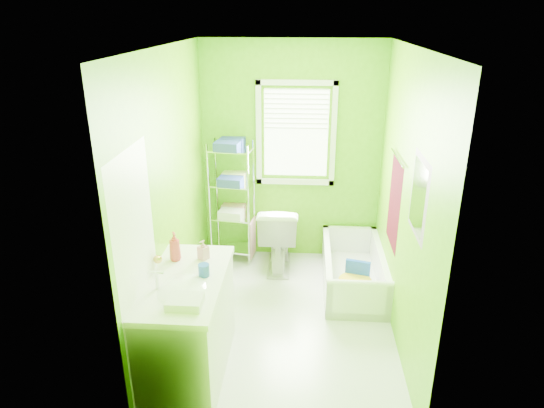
# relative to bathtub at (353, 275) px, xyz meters

# --- Properties ---
(ground) EXTENTS (2.90, 2.90, 0.00)m
(ground) POSITION_rel_bathtub_xyz_m (-0.73, -0.68, -0.14)
(ground) COLOR silver
(ground) RESTS_ON ground
(room_envelope) EXTENTS (2.14, 2.94, 2.62)m
(room_envelope) POSITION_rel_bathtub_xyz_m (-0.73, -0.68, 1.40)
(room_envelope) COLOR #57A507
(room_envelope) RESTS_ON ground
(window) EXTENTS (0.92, 0.05, 1.22)m
(window) POSITION_rel_bathtub_xyz_m (-0.68, 0.74, 1.47)
(window) COLOR white
(window) RESTS_ON ground
(door) EXTENTS (0.09, 0.80, 2.00)m
(door) POSITION_rel_bathtub_xyz_m (-1.77, -1.68, 0.86)
(door) COLOR white
(door) RESTS_ON ground
(right_wall_decor) EXTENTS (0.04, 1.48, 1.17)m
(right_wall_decor) POSITION_rel_bathtub_xyz_m (0.31, -0.70, 1.18)
(right_wall_decor) COLOR #4A0813
(right_wall_decor) RESTS_ON ground
(bathtub) EXTENTS (0.64, 1.38, 0.45)m
(bathtub) POSITION_rel_bathtub_xyz_m (0.00, 0.00, 0.00)
(bathtub) COLOR white
(bathtub) RESTS_ON ground
(toilet) EXTENTS (0.46, 0.80, 0.81)m
(toilet) POSITION_rel_bathtub_xyz_m (-0.85, 0.41, 0.26)
(toilet) COLOR white
(toilet) RESTS_ON ground
(vanity) EXTENTS (0.61, 1.20, 1.15)m
(vanity) POSITION_rel_bathtub_xyz_m (-1.49, -1.48, 0.33)
(vanity) COLOR silver
(vanity) RESTS_ON ground
(wire_shelf_unit) EXTENTS (0.54, 0.44, 1.50)m
(wire_shelf_unit) POSITION_rel_bathtub_xyz_m (-1.41, 0.59, 0.77)
(wire_shelf_unit) COLOR silver
(wire_shelf_unit) RESTS_ON ground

